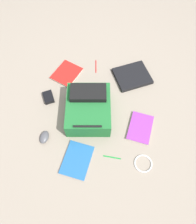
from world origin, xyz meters
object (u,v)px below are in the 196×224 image
backpack (89,108)px  pen_blue (96,66)px  book_manual (77,160)px  book_blue (67,74)px  cable_coil (143,163)px  power_brick (48,97)px  pen_black (112,157)px  laptop (132,76)px  computer_mouse (44,137)px  book_red (140,128)px

backpack → pen_blue: 0.50m
backpack → book_manual: size_ratio=1.34×
book_blue → pen_blue: book_blue is taller
cable_coil → power_brick: bearing=-37.8°
pen_black → book_blue: bearing=-64.3°
laptop → book_blue: bearing=-4.0°
backpack → book_blue: bearing=-63.5°
computer_mouse → power_brick: size_ratio=0.91×
book_manual → computer_mouse: size_ratio=2.92×
laptop → pen_black: bearing=73.6°
cable_coil → pen_blue: cable_coil is taller
pen_black → pen_blue: (0.11, -0.86, 0.00)m
pen_black → computer_mouse: bearing=-17.4°
backpack → book_blue: (0.20, -0.41, -0.08)m
laptop → pen_black: (0.22, 0.73, -0.01)m
backpack → computer_mouse: (0.34, 0.21, -0.07)m
book_manual → computer_mouse: (0.25, -0.18, 0.01)m
pen_blue → power_brick: bearing=39.9°
backpack → power_brick: (0.34, -0.15, -0.07)m
book_red → book_blue: size_ratio=0.93×
pen_black → power_brick: bearing=-45.4°
laptop → book_red: laptop is taller
book_blue → book_manual: size_ratio=1.03×
book_red → pen_black: book_red is taller
book_blue → pen_blue: bearing=-162.2°
laptop → power_brick: (0.73, 0.21, 0.00)m
pen_black → backpack: bearing=-65.1°
book_manual → pen_blue: 0.89m
book_manual → cable_coil: size_ratio=2.29×
power_brick → book_manual: bearing=115.5°
book_red → pen_black: 0.33m
book_blue → pen_black: book_blue is taller
power_brick → pen_blue: bearing=-140.1°
power_brick → pen_black: power_brick is taller
book_blue → pen_blue: 0.28m
backpack → book_red: backpack is taller
backpack → laptop: size_ratio=1.11×
book_red → book_manual: 0.55m
pen_black → book_manual: bearing=3.9°
backpack → pen_blue: backpack is taller
backpack → power_brick: size_ratio=3.56×
backpack → power_brick: 0.38m
power_brick → book_blue: bearing=-119.0°
pen_black → laptop: bearing=-106.4°
book_blue → pen_black: 0.86m
pen_blue → book_blue: bearing=17.8°
backpack → book_red: (-0.40, 0.14, -0.08)m
cable_coil → power_brick: (0.74, -0.57, 0.01)m
power_brick → backpack: bearing=156.1°
computer_mouse → pen_blue: computer_mouse is taller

